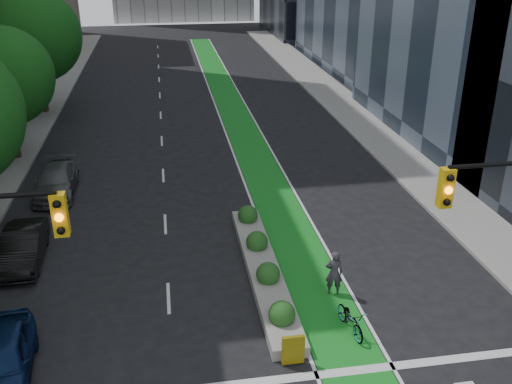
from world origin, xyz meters
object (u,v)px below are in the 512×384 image
object	(u,v)px
median_planter	(263,266)
bicycle	(351,319)
parked_car_left_far	(56,181)
cyclist	(334,273)
parked_car_left_mid	(23,247)
parked_car_left_near	(1,360)

from	to	relation	value
median_planter	bicycle	world-z (taller)	median_planter
median_planter	parked_car_left_far	size ratio (longest dim) A/B	2.16
cyclist	parked_car_left_mid	size ratio (longest dim) A/B	0.42
parked_car_left_near	parked_car_left_mid	distance (m)	7.06
median_planter	cyclist	bearing A→B (deg)	-36.60
bicycle	parked_car_left_near	xyz separation A→B (m)	(-10.84, -0.54, 0.25)
bicycle	parked_car_left_mid	world-z (taller)	parked_car_left_mid
parked_car_left_near	parked_car_left_far	distance (m)	13.91
cyclist	parked_car_left_far	size ratio (longest dim) A/B	0.37
median_planter	cyclist	size ratio (longest dim) A/B	5.80
median_planter	cyclist	xyz separation A→B (m)	(2.32, -1.72, 0.51)
bicycle	parked_car_left_near	world-z (taller)	parked_car_left_near
parked_car_left_far	parked_car_left_mid	bearing A→B (deg)	-92.77
median_planter	bicycle	xyz separation A→B (m)	(2.25, -3.95, 0.11)
cyclist	parked_car_left_near	size ratio (longest dim) A/B	0.41
median_planter	parked_car_left_near	distance (m)	9.70
median_planter	parked_car_left_far	distance (m)	13.10
cyclist	parked_car_left_near	distance (m)	11.25
parked_car_left_near	parked_car_left_mid	bearing A→B (deg)	90.64
parked_car_left_mid	cyclist	bearing A→B (deg)	-21.75
median_planter	bicycle	distance (m)	4.54
median_planter	cyclist	distance (m)	2.93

